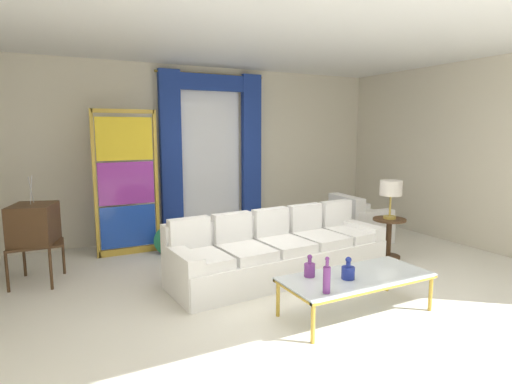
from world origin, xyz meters
TOP-DOWN VIEW (x-y plane):
  - ground_plane at (0.00, 0.00)m, footprint 16.00×16.00m
  - wall_rear at (0.00, 3.06)m, footprint 8.00×0.12m
  - wall_right at (3.66, 0.60)m, footprint 0.12×7.00m
  - ceiling_slab at (0.00, 0.80)m, footprint 8.00×7.60m
  - curtained_window at (0.19, 2.89)m, footprint 2.00×0.17m
  - couch_white_long at (0.12, 0.44)m, footprint 2.97×1.13m
  - coffee_table at (0.25, -0.95)m, footprint 1.58×0.70m
  - bottle_blue_decanter at (-0.31, -1.19)m, footprint 0.07×0.07m
  - bottle_crystal_tall at (0.11, -0.99)m, footprint 0.13×0.13m
  - bottle_amber_squat at (-0.20, -0.75)m, footprint 0.11×0.11m
  - vintage_tv at (-2.70, 1.56)m, footprint 0.66×0.71m
  - armchair_white at (2.21, 1.28)m, footprint 0.88×0.88m
  - stained_glass_divider at (-1.44, 2.29)m, footprint 0.95×0.05m
  - peacock_figurine at (-0.91, 1.94)m, footprint 0.44×0.60m
  - round_side_table at (1.97, 0.33)m, footprint 0.48×0.48m
  - table_lamp_brass at (1.97, 0.33)m, footprint 0.32×0.32m

SIDE VIEW (x-z plane):
  - ground_plane at x=0.00m, z-range 0.00..0.00m
  - peacock_figurine at x=-0.91m, z-range -0.03..0.47m
  - armchair_white at x=2.21m, z-range -0.11..0.69m
  - couch_white_long at x=0.12m, z-range -0.12..0.74m
  - round_side_table at x=1.97m, z-range 0.06..0.65m
  - coffee_table at x=0.25m, z-range 0.17..0.58m
  - bottle_crystal_tall at x=0.11m, z-range 0.37..0.60m
  - bottle_amber_squat at x=-0.20m, z-range 0.37..0.61m
  - bottle_blue_decanter at x=-0.31m, z-range 0.38..0.72m
  - vintage_tv at x=-2.70m, z-range 0.06..1.40m
  - table_lamp_brass at x=1.97m, z-range 0.74..1.31m
  - stained_glass_divider at x=-1.44m, z-range -0.04..2.16m
  - wall_rear at x=0.00m, z-range 0.00..3.00m
  - wall_right at x=3.66m, z-range 0.00..3.00m
  - curtained_window at x=0.19m, z-range 0.39..3.09m
  - ceiling_slab at x=0.00m, z-range 3.00..3.04m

